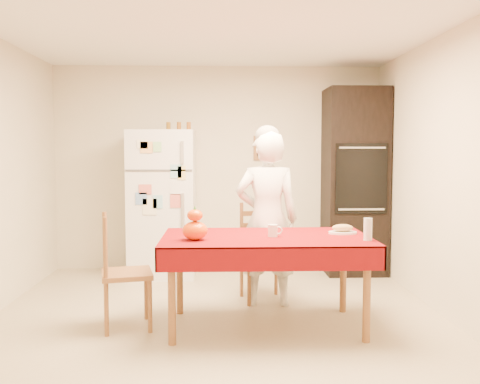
{
  "coord_description": "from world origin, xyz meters",
  "views": [
    {
      "loc": [
        0.03,
        -4.38,
        1.46
      ],
      "look_at": [
        0.2,
        0.2,
        1.11
      ],
      "focal_mm": 40.0,
      "sensor_mm": 36.0,
      "label": 1
    }
  ],
  "objects_px": {
    "oven_cabinet": "(355,181)",
    "seated_woman": "(267,219)",
    "refrigerator": "(163,203)",
    "chair_left": "(119,267)",
    "dining_table": "(266,245)",
    "coffee_mug": "(273,231)",
    "pumpkin_lower": "(195,231)",
    "wine_glass": "(368,229)",
    "chair_far": "(262,248)",
    "bread_plate": "(343,233)"
  },
  "relations": [
    {
      "from": "oven_cabinet",
      "to": "seated_woman",
      "type": "xyz_separation_m",
      "value": [
        -1.16,
        -1.31,
        -0.28
      ]
    },
    {
      "from": "refrigerator",
      "to": "chair_left",
      "type": "relative_size",
      "value": 1.79
    },
    {
      "from": "dining_table",
      "to": "coffee_mug",
      "type": "height_order",
      "value": "coffee_mug"
    },
    {
      "from": "oven_cabinet",
      "to": "seated_woman",
      "type": "bearing_deg",
      "value": -131.48
    },
    {
      "from": "dining_table",
      "to": "pumpkin_lower",
      "type": "bearing_deg",
      "value": -163.9
    },
    {
      "from": "chair_left",
      "to": "pumpkin_lower",
      "type": "bearing_deg",
      "value": -118.27
    },
    {
      "from": "seated_woman",
      "to": "wine_glass",
      "type": "distance_m",
      "value": 1.14
    },
    {
      "from": "chair_far",
      "to": "oven_cabinet",
      "type": "bearing_deg",
      "value": 32.82
    },
    {
      "from": "chair_far",
      "to": "coffee_mug",
      "type": "height_order",
      "value": "chair_far"
    },
    {
      "from": "oven_cabinet",
      "to": "bread_plate",
      "type": "relative_size",
      "value": 9.17
    },
    {
      "from": "refrigerator",
      "to": "bread_plate",
      "type": "distance_m",
      "value": 2.49
    },
    {
      "from": "refrigerator",
      "to": "oven_cabinet",
      "type": "bearing_deg",
      "value": 1.18
    },
    {
      "from": "wine_glass",
      "to": "chair_far",
      "type": "bearing_deg",
      "value": 124.43
    },
    {
      "from": "coffee_mug",
      "to": "bread_plate",
      "type": "xyz_separation_m",
      "value": [
        0.61,
        0.13,
        -0.04
      ]
    },
    {
      "from": "wine_glass",
      "to": "bread_plate",
      "type": "xyz_separation_m",
      "value": [
        -0.12,
        0.34,
        -0.08
      ]
    },
    {
      "from": "coffee_mug",
      "to": "wine_glass",
      "type": "distance_m",
      "value": 0.76
    },
    {
      "from": "seated_woman",
      "to": "chair_far",
      "type": "bearing_deg",
      "value": -79.19
    },
    {
      "from": "chair_left",
      "to": "coffee_mug",
      "type": "xyz_separation_m",
      "value": [
        1.26,
        -0.04,
        0.3
      ]
    },
    {
      "from": "pumpkin_lower",
      "to": "coffee_mug",
      "type": "bearing_deg",
      "value": 12.58
    },
    {
      "from": "oven_cabinet",
      "to": "bread_plate",
      "type": "bearing_deg",
      "value": -107.0
    },
    {
      "from": "chair_far",
      "to": "refrigerator",
      "type": "bearing_deg",
      "value": 125.94
    },
    {
      "from": "wine_glass",
      "to": "oven_cabinet",
      "type": "bearing_deg",
      "value": 78.51
    },
    {
      "from": "coffee_mug",
      "to": "pumpkin_lower",
      "type": "height_order",
      "value": "pumpkin_lower"
    },
    {
      "from": "oven_cabinet",
      "to": "wine_glass",
      "type": "bearing_deg",
      "value": -101.49
    },
    {
      "from": "refrigerator",
      "to": "chair_far",
      "type": "relative_size",
      "value": 1.79
    },
    {
      "from": "chair_left",
      "to": "coffee_mug",
      "type": "bearing_deg",
      "value": -104.3
    },
    {
      "from": "chair_left",
      "to": "seated_woman",
      "type": "relative_size",
      "value": 0.58
    },
    {
      "from": "chair_far",
      "to": "bread_plate",
      "type": "height_order",
      "value": "chair_far"
    },
    {
      "from": "refrigerator",
      "to": "seated_woman",
      "type": "relative_size",
      "value": 1.03
    },
    {
      "from": "chair_far",
      "to": "bread_plate",
      "type": "xyz_separation_m",
      "value": [
        0.63,
        -0.75,
        0.26
      ]
    },
    {
      "from": "seated_woman",
      "to": "pumpkin_lower",
      "type": "relative_size",
      "value": 8.23
    },
    {
      "from": "chair_far",
      "to": "coffee_mug",
      "type": "bearing_deg",
      "value": -98.34
    },
    {
      "from": "wine_glass",
      "to": "dining_table",
      "type": "bearing_deg",
      "value": 163.45
    },
    {
      "from": "coffee_mug",
      "to": "wine_glass",
      "type": "height_order",
      "value": "wine_glass"
    },
    {
      "from": "pumpkin_lower",
      "to": "refrigerator",
      "type": "bearing_deg",
      "value": 102.87
    },
    {
      "from": "dining_table",
      "to": "refrigerator",
      "type": "bearing_deg",
      "value": 118.7
    },
    {
      "from": "dining_table",
      "to": "chair_left",
      "type": "height_order",
      "value": "chair_left"
    },
    {
      "from": "dining_table",
      "to": "seated_woman",
      "type": "distance_m",
      "value": 0.67
    },
    {
      "from": "chair_far",
      "to": "pumpkin_lower",
      "type": "xyz_separation_m",
      "value": [
        -0.61,
        -1.03,
        0.33
      ]
    },
    {
      "from": "refrigerator",
      "to": "seated_woman",
      "type": "height_order",
      "value": "refrigerator"
    },
    {
      "from": "dining_table",
      "to": "chair_far",
      "type": "bearing_deg",
      "value": 87.8
    },
    {
      "from": "dining_table",
      "to": "chair_far",
      "type": "height_order",
      "value": "chair_far"
    },
    {
      "from": "oven_cabinet",
      "to": "chair_left",
      "type": "relative_size",
      "value": 2.32
    },
    {
      "from": "chair_left",
      "to": "seated_woman",
      "type": "bearing_deg",
      "value": -76.09
    },
    {
      "from": "chair_far",
      "to": "wine_glass",
      "type": "xyz_separation_m",
      "value": [
        0.75,
        -1.09,
        0.34
      ]
    },
    {
      "from": "refrigerator",
      "to": "seated_woman",
      "type": "xyz_separation_m",
      "value": [
        1.12,
        -1.27,
        -0.03
      ]
    },
    {
      "from": "refrigerator",
      "to": "wine_glass",
      "type": "xyz_separation_m",
      "value": [
        1.83,
        -2.15,
        -0.0
      ]
    },
    {
      "from": "refrigerator",
      "to": "chair_far",
      "type": "xyz_separation_m",
      "value": [
        1.08,
        -1.05,
        -0.34
      ]
    },
    {
      "from": "dining_table",
      "to": "coffee_mug",
      "type": "bearing_deg",
      "value": -24.2
    },
    {
      "from": "chair_left",
      "to": "wine_glass",
      "type": "distance_m",
      "value": 2.04
    }
  ]
}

